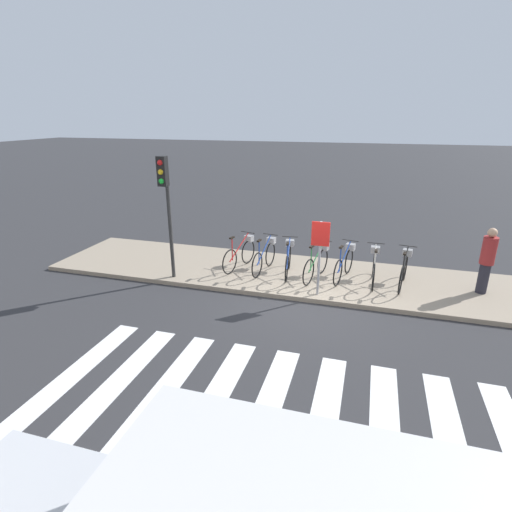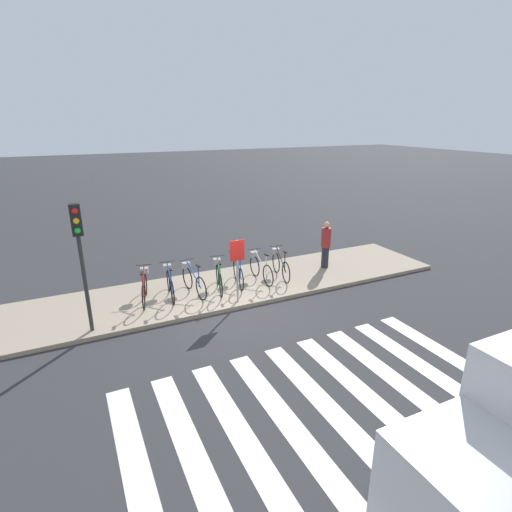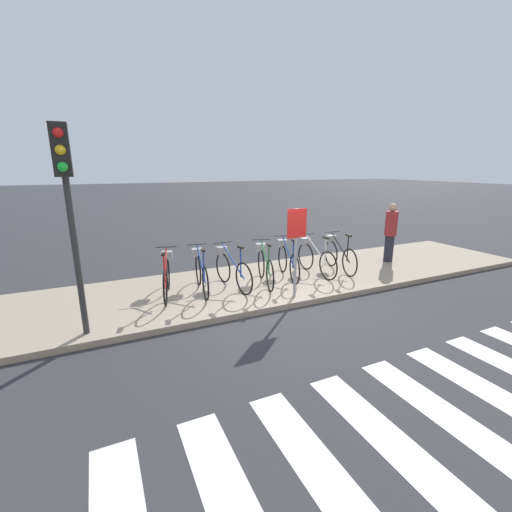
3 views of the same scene
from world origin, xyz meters
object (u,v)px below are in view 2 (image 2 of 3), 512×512
(parked_bicycle_6, at_px, (280,264))
(pedestrian, at_px, (326,244))
(parked_bicycle_2, at_px, (193,279))
(parked_bicycle_5, at_px, (260,267))
(parked_bicycle_1, at_px, (170,282))
(traffic_light, at_px, (79,242))
(sign_post, at_px, (237,260))
(parked_bicycle_0, at_px, (144,286))
(parked_bicycle_3, at_px, (219,276))
(parked_bicycle_4, at_px, (238,270))

(parked_bicycle_6, distance_m, pedestrian, 1.97)
(parked_bicycle_2, xyz_separation_m, parked_bicycle_5, (2.34, 0.05, 0.00))
(parked_bicycle_1, xyz_separation_m, traffic_light, (-2.35, -1.30, 1.94))
(parked_bicycle_6, height_order, pedestrian, pedestrian)
(sign_post, bearing_deg, parked_bicycle_6, 30.18)
(parked_bicycle_0, bearing_deg, sign_post, -27.38)
(parked_bicycle_1, xyz_separation_m, parked_bicycle_3, (1.53, -0.14, 0.00))
(parked_bicycle_1, xyz_separation_m, sign_post, (1.71, -1.24, 0.84))
(parked_bicycle_0, bearing_deg, parked_bicycle_4, 0.37)
(parked_bicycle_1, bearing_deg, parked_bicycle_4, 1.29)
(parked_bicycle_4, bearing_deg, sign_post, -113.21)
(parked_bicycle_0, relative_size, parked_bicycle_4, 0.99)
(parked_bicycle_4, bearing_deg, parked_bicycle_1, -178.71)
(parked_bicycle_4, bearing_deg, parked_bicycle_2, -175.69)
(parked_bicycle_5, relative_size, sign_post, 0.91)
(parked_bicycle_1, bearing_deg, parked_bicycle_6, -0.34)
(parked_bicycle_1, distance_m, parked_bicycle_2, 0.70)
(parked_bicycle_1, distance_m, sign_post, 2.28)
(parked_bicycle_2, distance_m, traffic_light, 3.82)
(parked_bicycle_2, xyz_separation_m, parked_bicycle_3, (0.83, -0.07, 0.00))
(pedestrian, bearing_deg, parked_bicycle_2, -178.59)
(parked_bicycle_2, distance_m, sign_post, 1.76)
(parked_bicycle_1, bearing_deg, parked_bicycle_2, -5.45)
(parked_bicycle_2, relative_size, parked_bicycle_5, 0.99)
(parked_bicycle_4, relative_size, traffic_light, 0.51)
(traffic_light, bearing_deg, sign_post, 0.74)
(parked_bicycle_0, xyz_separation_m, pedestrian, (6.47, 0.03, 0.44))
(parked_bicycle_4, distance_m, sign_post, 1.64)
(parked_bicycle_4, bearing_deg, parked_bicycle_5, -5.03)
(parked_bicycle_0, height_order, parked_bicycle_1, same)
(parked_bicycle_0, bearing_deg, parked_bicycle_2, -3.87)
(parked_bicycle_3, distance_m, traffic_light, 4.49)
(parked_bicycle_0, distance_m, parked_bicycle_6, 4.56)
(parked_bicycle_1, distance_m, parked_bicycle_5, 3.04)
(parked_bicycle_2, bearing_deg, parked_bicycle_6, 0.81)
(parked_bicycle_3, height_order, pedestrian, pedestrian)
(parked_bicycle_6, bearing_deg, parked_bicycle_1, 179.66)
(pedestrian, bearing_deg, traffic_light, -170.48)
(parked_bicycle_1, distance_m, pedestrian, 5.74)
(parked_bicycle_0, height_order, pedestrian, pedestrian)
(pedestrian, bearing_deg, parked_bicycle_3, -177.34)
(parked_bicycle_5, height_order, parked_bicycle_6, same)
(parked_bicycle_2, distance_m, parked_bicycle_5, 2.34)
(parked_bicycle_1, height_order, traffic_light, traffic_light)
(parked_bicycle_2, distance_m, pedestrian, 5.04)
(parked_bicycle_3, bearing_deg, traffic_light, -163.37)
(parked_bicycle_4, relative_size, sign_post, 0.89)
(pedestrian, height_order, sign_post, sign_post)
(parked_bicycle_1, relative_size, traffic_light, 0.52)
(parked_bicycle_0, distance_m, parked_bicycle_4, 3.02)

